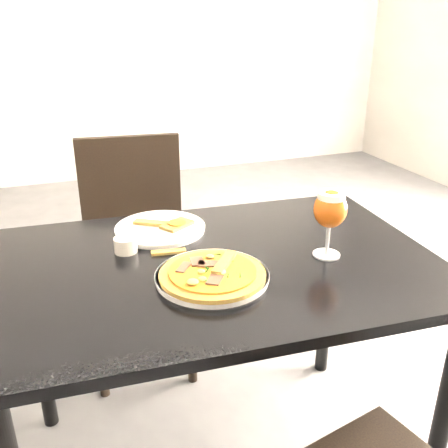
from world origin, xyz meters
name	(u,v)px	position (x,y,z in m)	size (l,w,h in m)	color
ground	(265,382)	(0.00, 0.00, 0.00)	(6.00, 6.00, 0.00)	#49494B
dining_table	(218,289)	(-0.30, -0.30, 0.66)	(1.25, 0.87, 0.75)	black
chair_far	(136,245)	(-0.42, 0.37, 0.51)	(0.47, 0.47, 0.93)	black
plate_main	(212,276)	(-0.35, -0.39, 0.76)	(0.29, 0.29, 0.02)	white
pizza	(212,273)	(-0.35, -0.41, 0.77)	(0.27, 0.27, 0.03)	brown
plate_second	(160,229)	(-0.41, -0.05, 0.76)	(0.28, 0.28, 0.01)	white
crust_scraps	(169,224)	(-0.38, -0.05, 0.77)	(0.18, 0.14, 0.01)	brown
loose_crust	(169,252)	(-0.42, -0.21, 0.75)	(0.10, 0.02, 0.01)	brown
sauce_cup	(126,244)	(-0.53, -0.16, 0.77)	(0.07, 0.07, 0.04)	#BBB5A8
beer_glass	(330,210)	(-0.01, -0.38, 0.89)	(0.09, 0.09, 0.19)	silver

